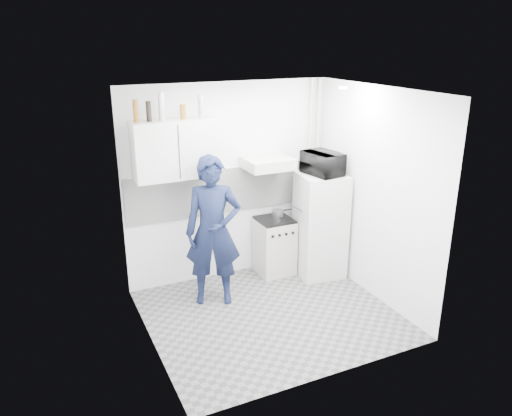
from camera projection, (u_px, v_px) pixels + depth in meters
name	position (u px, v px, depth m)	size (l,w,h in m)	color
floor	(270.00, 314.00, 5.92)	(2.80, 2.80, 0.00)	#606160
ceiling	(273.00, 91.00, 5.06)	(2.80, 2.80, 0.00)	white
wall_back	(229.00, 183.00, 6.56)	(2.80, 2.80, 0.00)	white
wall_left	(145.00, 231.00, 4.93)	(2.60, 2.60, 0.00)	white
wall_right	(374.00, 195.00, 6.05)	(2.60, 2.60, 0.00)	white
person	(213.00, 231.00, 5.94)	(0.67, 0.44, 1.84)	black
stove	(274.00, 246.00, 6.87)	(0.47, 0.47, 0.76)	#BCB8AE
fridge	(320.00, 225.00, 6.72)	(0.59, 0.59, 1.42)	silver
stove_top	(275.00, 220.00, 6.74)	(0.46, 0.46, 0.03)	black
saucepan	(278.00, 213.00, 6.82)	(0.16, 0.16, 0.09)	silver
microwave	(323.00, 163.00, 6.44)	(0.36, 0.53, 0.29)	black
bottle_a	(136.00, 111.00, 5.60)	(0.06, 0.06, 0.26)	brown
bottle_b	(149.00, 111.00, 5.66)	(0.06, 0.06, 0.23)	black
bottle_c	(162.00, 107.00, 5.71)	(0.08, 0.08, 0.32)	silver
canister_a	(183.00, 112.00, 5.83)	(0.07, 0.07, 0.17)	brown
bottle_e	(201.00, 106.00, 5.91)	(0.07, 0.07, 0.27)	silver
upper_cabinet	(175.00, 149.00, 5.93)	(1.00, 0.35, 0.70)	silver
range_hood	(268.00, 163.00, 6.44)	(0.60, 0.50, 0.14)	#BCB8AE
backsplash	(229.00, 190.00, 6.58)	(2.74, 0.03, 0.60)	white
pipe_a	(316.00, 173.00, 7.01)	(0.05, 0.05, 2.60)	#BCB8AE
pipe_b	(309.00, 174.00, 6.96)	(0.04, 0.04, 2.60)	#BCB8AE
ceiling_spot_fixture	(343.00, 88.00, 5.65)	(0.10, 0.10, 0.02)	white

